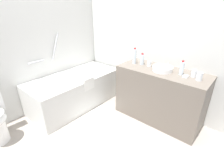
{
  "coord_description": "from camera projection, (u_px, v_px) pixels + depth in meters",
  "views": [
    {
      "loc": [
        -1.05,
        -1.28,
        1.7
      ],
      "look_at": [
        0.69,
        0.21,
        0.61
      ],
      "focal_mm": 26.7,
      "sensor_mm": 36.0,
      "label": 1
    }
  ],
  "objects": [
    {
      "name": "ground_plane",
      "position": [
        90.0,
        147.0,
        2.2
      ],
      "size": [
        3.87,
        3.87,
        0.0
      ],
      "primitive_type": "plane",
      "color": "#9E9389"
    },
    {
      "name": "wall_back_tiled",
      "position": [
        21.0,
        36.0,
        2.49
      ],
      "size": [
        3.27,
        0.1,
        2.55
      ],
      "primitive_type": "cube",
      "color": "silver",
      "rests_on": "ground_plane"
    },
    {
      "name": "wall_right_mirror",
      "position": [
        154.0,
        34.0,
        2.68
      ],
      "size": [
        0.1,
        3.13,
        2.55
      ],
      "primitive_type": "cube",
      "color": "silver",
      "rests_on": "ground_plane"
    },
    {
      "name": "bathtub",
      "position": [
        75.0,
        89.0,
        3.04
      ],
      "size": [
        1.63,
        0.76,
        1.27
      ],
      "color": "silver",
      "rests_on": "ground_plane"
    },
    {
      "name": "vanity_counter",
      "position": [
        159.0,
        95.0,
        2.61
      ],
      "size": [
        0.55,
        1.31,
        0.83
      ],
      "primitive_type": "cube",
      "color": "#6B6056",
      "rests_on": "ground_plane"
    },
    {
      "name": "sink_basin",
      "position": [
        162.0,
        69.0,
        2.4
      ],
      "size": [
        0.29,
        0.29,
        0.06
      ],
      "primitive_type": "cylinder",
      "color": "white",
      "rests_on": "vanity_counter"
    },
    {
      "name": "sink_faucet",
      "position": [
        167.0,
        66.0,
        2.51
      ],
      "size": [
        0.13,
        0.15,
        0.08
      ],
      "color": "#B2B2B8",
      "rests_on": "vanity_counter"
    },
    {
      "name": "water_bottle_0",
      "position": [
        182.0,
        68.0,
        2.24
      ],
      "size": [
        0.06,
        0.06,
        0.2
      ],
      "color": "silver",
      "rests_on": "vanity_counter"
    },
    {
      "name": "water_bottle_1",
      "position": [
        142.0,
        59.0,
        2.64
      ],
      "size": [
        0.07,
        0.07,
        0.19
      ],
      "color": "silver",
      "rests_on": "vanity_counter"
    },
    {
      "name": "water_bottle_2",
      "position": [
        134.0,
        56.0,
        2.67
      ],
      "size": [
        0.06,
        0.06,
        0.26
      ],
      "color": "silver",
      "rests_on": "vanity_counter"
    },
    {
      "name": "drinking_glass_0",
      "position": [
        149.0,
        64.0,
        2.58
      ],
      "size": [
        0.06,
        0.06,
        0.08
      ],
      "primitive_type": "cylinder",
      "color": "white",
      "rests_on": "vanity_counter"
    },
    {
      "name": "drinking_glass_1",
      "position": [
        194.0,
        73.0,
        2.2
      ],
      "size": [
        0.07,
        0.07,
        0.1
      ],
      "primitive_type": "cylinder",
      "color": "white",
      "rests_on": "vanity_counter"
    },
    {
      "name": "drinking_glass_2",
      "position": [
        199.0,
        77.0,
        2.09
      ],
      "size": [
        0.08,
        0.08,
        0.1
      ],
      "primitive_type": "cylinder",
      "color": "white",
      "rests_on": "vanity_counter"
    },
    {
      "name": "soap_dish",
      "position": [
        186.0,
        76.0,
        2.2
      ],
      "size": [
        0.09,
        0.06,
        0.02
      ],
      "primitive_type": "cube",
      "color": "white",
      "rests_on": "vanity_counter"
    },
    {
      "name": "bath_mat",
      "position": [
        97.0,
        117.0,
        2.78
      ],
      "size": [
        0.64,
        0.37,
        0.01
      ],
      "primitive_type": "cube",
      "color": "white",
      "rests_on": "ground_plane"
    }
  ]
}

